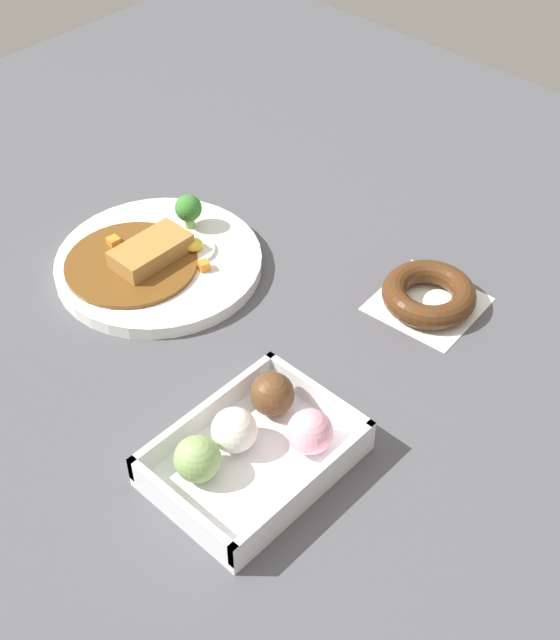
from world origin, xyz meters
TOP-DOWN VIEW (x-y plane):
  - ground_plane at (0.00, 0.00)m, footprint 1.60×1.60m
  - curry_plate at (-0.01, -0.13)m, footprint 0.27×0.27m
  - donut_box at (0.12, 0.18)m, footprint 0.21×0.15m
  - chocolate_ring_donut at (-0.20, 0.17)m, footprint 0.14×0.14m

SIDE VIEW (x-z plane):
  - ground_plane at x=0.00m, z-range 0.00..0.00m
  - curry_plate at x=-0.01m, z-range -0.02..0.05m
  - chocolate_ring_donut at x=-0.20m, z-range 0.00..0.03m
  - donut_box at x=0.12m, z-range -0.01..0.05m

